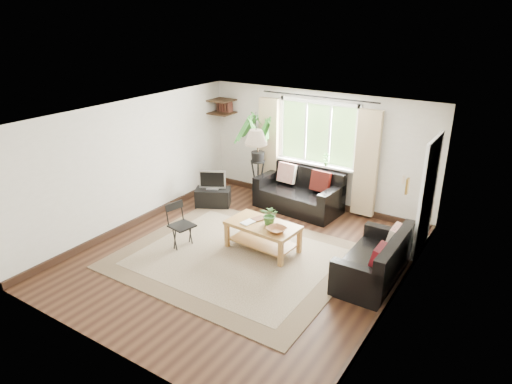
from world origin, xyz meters
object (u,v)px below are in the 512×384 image
Objects in this scene: sofa_right at (374,258)px; tv_stand at (213,197)px; palm_stand at (258,158)px; folding_chair at (182,227)px; coffee_table at (263,237)px; sofa_back at (298,191)px.

tv_stand is at bearing -103.80° from sofa_right.
palm_stand is (0.57, 0.87, 0.75)m from tv_stand.
tv_stand is 1.87m from folding_chair.
folding_chair reaches higher than coffee_table.
palm_stand reaches higher than sofa_right.
sofa_back is 2.70m from folding_chair.
sofa_back is at bearing -1.45° from tv_stand.
sofa_back reaches higher than coffee_table.
sofa_right reaches higher than tv_stand.
coffee_table is (-1.90, -0.14, -0.12)m from sofa_right.
sofa_right reaches higher than coffee_table.
sofa_back is 1.16m from palm_stand.
coffee_table is 1.54× the size of folding_chair.
sofa_back reaches higher than folding_chair.
sofa_right is 3.74m from palm_stand.
sofa_back is 2.42× the size of tv_stand.
coffee_table is at bearing -57.22° from tv_stand.
coffee_table is 1.71× the size of tv_stand.
tv_stand is 0.90× the size of folding_chair.
sofa_right is at bearing -28.96° from palm_stand.
sofa_back is at bearing 99.17° from coffee_table.
folding_chair is (0.10, -2.60, -0.54)m from palm_stand.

